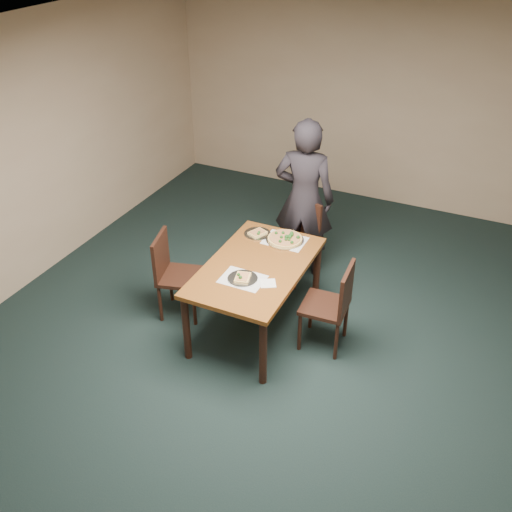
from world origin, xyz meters
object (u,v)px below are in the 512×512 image
at_px(slice_plate_far, 258,233).
at_px(pizza_pan, 285,239).
at_px(chair_right, 333,302).
at_px(slice_plate_near, 242,278).
at_px(chair_left, 173,270).
at_px(chair_far, 299,235).
at_px(dining_table, 256,273).
at_px(diner, 304,199).

bearing_deg(slice_plate_far, pizza_pan, 0.39).
xyz_separation_m(chair_right, slice_plate_near, (-0.79, -0.32, 0.25)).
height_order(chair_right, slice_plate_far, chair_right).
xyz_separation_m(chair_left, slice_plate_far, (0.64, 0.66, 0.25)).
height_order(chair_far, chair_right, same).
xyz_separation_m(pizza_pan, slice_plate_far, (-0.31, -0.00, -0.01)).
relative_size(chair_far, slice_plate_far, 3.25).
distance_m(chair_right, pizza_pan, 0.88).
relative_size(chair_right, pizza_pan, 2.33).
bearing_deg(dining_table, chair_left, -171.43).
relative_size(pizza_pan, slice_plate_far, 1.40).
xyz_separation_m(chair_far, pizza_pan, (0.05, -0.54, 0.26)).
relative_size(chair_right, slice_plate_far, 3.25).
xyz_separation_m(chair_right, pizza_pan, (-0.69, 0.48, 0.26)).
height_order(pizza_pan, slice_plate_far, pizza_pan).
distance_m(chair_far, chair_left, 1.50).
bearing_deg(chair_right, slice_plate_far, -118.65).
distance_m(pizza_pan, slice_plate_far, 0.31).
height_order(chair_left, chair_right, same).
bearing_deg(slice_plate_far, chair_right, -25.50).
bearing_deg(chair_far, slice_plate_far, -96.57).
bearing_deg(pizza_pan, chair_right, -34.77).
relative_size(chair_far, pizza_pan, 2.33).
bearing_deg(dining_table, chair_right, 3.73).
bearing_deg(chair_left, slice_plate_near, -114.18).
distance_m(slice_plate_near, slice_plate_far, 0.83).
relative_size(chair_far, chair_left, 1.00).
xyz_separation_m(dining_table, slice_plate_near, (-0.01, -0.27, 0.11)).
height_order(pizza_pan, slice_plate_near, pizza_pan).
height_order(dining_table, chair_left, chair_left).
bearing_deg(slice_plate_near, chair_far, 88.35).
distance_m(diner, pizza_pan, 0.67).
distance_m(chair_left, slice_plate_near, 0.91).
xyz_separation_m(pizza_pan, slice_plate_near, (-0.09, -0.80, -0.01)).
relative_size(pizza_pan, slice_plate_near, 1.40).
bearing_deg(chair_left, diner, -49.51).
distance_m(chair_far, diner, 0.41).
xyz_separation_m(dining_table, pizza_pan, (0.08, 0.53, 0.12)).
height_order(diner, slice_plate_near, diner).
xyz_separation_m(chair_far, slice_plate_far, (-0.26, -0.54, 0.25)).
bearing_deg(pizza_pan, slice_plate_far, -179.61).
bearing_deg(chair_left, dining_table, -96.49).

